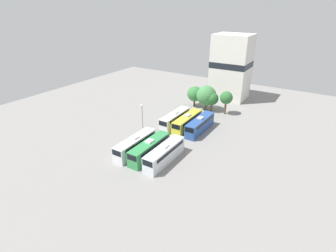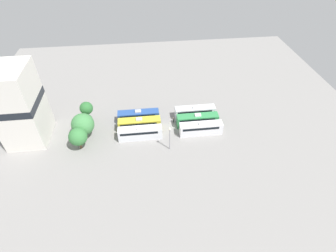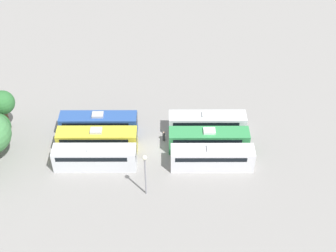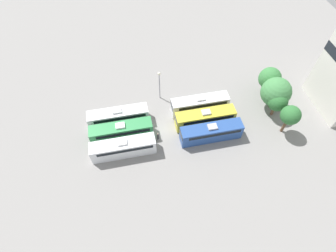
# 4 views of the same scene
# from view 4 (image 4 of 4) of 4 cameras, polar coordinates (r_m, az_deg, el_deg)

# --- Properties ---
(ground_plane) EXTENTS (109.73, 109.73, 0.00)m
(ground_plane) POSITION_cam_4_polar(r_m,az_deg,el_deg) (48.71, -1.01, -0.87)
(ground_plane) COLOR gray
(bus_0) EXTENTS (2.49, 11.02, 3.57)m
(bus_0) POSITION_cam_4_polar(r_m,az_deg,el_deg) (49.24, -10.70, 2.08)
(bus_0) COLOR silver
(bus_0) RESTS_ON ground_plane
(bus_1) EXTENTS (2.49, 11.02, 3.57)m
(bus_1) POSITION_cam_4_polar(r_m,az_deg,el_deg) (47.15, -10.05, -1.07)
(bus_1) COLOR #338C4C
(bus_1) RESTS_ON ground_plane
(bus_2) EXTENTS (2.49, 11.02, 3.57)m
(bus_2) POSITION_cam_4_polar(r_m,az_deg,el_deg) (45.20, -9.65, -4.63)
(bus_2) COLOR silver
(bus_2) RESTS_ON ground_plane
(bus_3) EXTENTS (2.49, 11.02, 3.57)m
(bus_3) POSITION_cam_4_polar(r_m,az_deg,el_deg) (50.67, 6.97, 4.79)
(bus_3) COLOR silver
(bus_3) RESTS_ON ground_plane
(bus_4) EXTENTS (2.49, 11.02, 3.57)m
(bus_4) POSITION_cam_4_polar(r_m,az_deg,el_deg) (48.67, 8.11, 1.80)
(bus_4) COLOR gold
(bus_4) RESTS_ON ground_plane
(bus_5) EXTENTS (2.49, 11.02, 3.57)m
(bus_5) POSITION_cam_4_polar(r_m,az_deg,el_deg) (46.92, 9.41, -1.32)
(bus_5) COLOR #284C93
(bus_5) RESTS_ON ground_plane
(worker_person) EXTENTS (0.36, 0.36, 1.64)m
(worker_person) POSITION_cam_4_polar(r_m,az_deg,el_deg) (47.03, -2.22, -2.26)
(worker_person) COLOR #333338
(worker_person) RESTS_ON ground_plane
(light_pole) EXTENTS (0.60, 0.60, 6.80)m
(light_pole) POSITION_cam_4_polar(r_m,az_deg,el_deg) (50.43, -1.89, 9.82)
(light_pole) COLOR gray
(light_pole) RESTS_ON ground_plane
(tree_0) EXTENTS (4.37, 4.37, 6.00)m
(tree_0) POSITION_cam_4_polar(r_m,az_deg,el_deg) (55.87, 21.28, 9.64)
(tree_0) COLOR brown
(tree_0) RESTS_ON ground_plane
(tree_1) EXTENTS (5.58, 5.58, 6.97)m
(tree_1) POSITION_cam_4_polar(r_m,az_deg,el_deg) (53.01, 22.44, 6.83)
(tree_1) COLOR brown
(tree_1) RESTS_ON ground_plane
(tree_2) EXTENTS (3.66, 3.66, 5.55)m
(tree_2) POSITION_cam_4_polar(r_m,az_deg,el_deg) (52.15, 22.75, 4.91)
(tree_2) COLOR brown
(tree_2) RESTS_ON ground_plane
(tree_3) EXTENTS (3.44, 3.44, 6.41)m
(tree_3) POSITION_cam_4_polar(r_m,az_deg,el_deg) (49.57, 25.11, 2.11)
(tree_3) COLOR brown
(tree_3) RESTS_ON ground_plane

